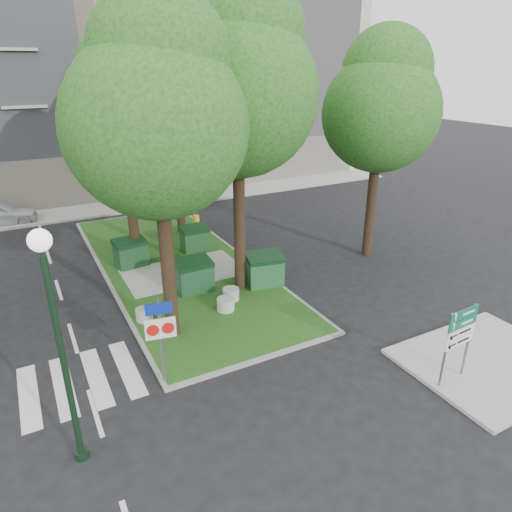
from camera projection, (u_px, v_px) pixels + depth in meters
ground at (247, 363)px, 13.94m from camera, size 120.00×120.00×0.00m
median_island at (176, 265)px, 20.63m from camera, size 6.00×16.00×0.12m
median_kerb at (176, 265)px, 20.64m from camera, size 6.30×16.30×0.10m
sidewalk_corner at (489, 362)px, 13.91m from camera, size 5.00×4.00×0.12m
building_sidewalk at (114, 207)px, 28.94m from camera, size 42.00×3.00×0.12m
zebra_crossing at (112, 372)px, 13.53m from camera, size 5.00×3.00×0.01m
apartment_building at (77, 71)px, 31.95m from camera, size 41.00×12.00×16.00m
tree_median_near_left at (157, 108)px, 12.56m from camera, size 5.20×5.20×10.53m
tree_median_near_right at (239, 79)px, 15.45m from camera, size 5.60×5.60×11.46m
tree_median_mid at (122, 104)px, 18.19m from camera, size 4.80×4.80×9.99m
tree_median_far at (172, 67)px, 21.50m from camera, size 5.80×5.80×11.93m
tree_street_right at (382, 102)px, 19.30m from camera, size 5.00×5.00×10.06m
dumpster_a at (131, 253)px, 20.19m from camera, size 1.49×1.14×1.27m
dumpster_b at (194, 275)px, 17.97m from camera, size 1.45×1.03×1.33m
dumpster_c at (195, 238)px, 21.93m from camera, size 1.33×0.94×1.23m
dumpster_d at (264, 270)px, 18.45m from camera, size 1.63×1.28×1.36m
bollard_left at (144, 314)px, 16.01m from camera, size 0.60×0.60×0.43m
bollard_right at (231, 294)px, 17.39m from camera, size 0.63×0.63×0.45m
bollard_mid at (226, 304)px, 16.65m from camera, size 0.64×0.64×0.46m
litter_bin at (196, 221)px, 25.25m from camera, size 0.36×0.36×0.63m
street_lamp at (57, 326)px, 9.23m from camera, size 0.45×0.45×5.63m
traffic_sign_pole at (160, 330)px, 12.37m from camera, size 0.83×0.20×2.80m
directional_sign at (460, 334)px, 12.44m from camera, size 1.15×0.13×2.31m
car_silver at (179, 196)px, 29.19m from camera, size 3.89×1.39×1.28m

